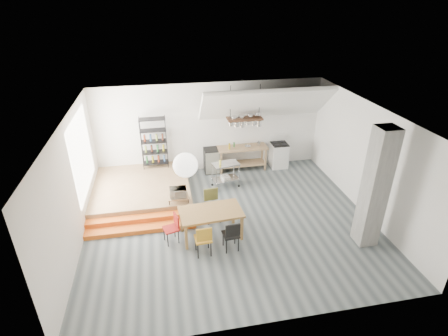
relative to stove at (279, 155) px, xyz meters
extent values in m
plane|color=#495254|center=(-2.50, -3.16, -0.48)|extent=(8.00, 8.00, 0.00)
cube|color=silver|center=(-2.50, 0.34, 1.12)|extent=(8.00, 0.04, 3.20)
cube|color=silver|center=(-6.50, -3.16, 1.12)|extent=(0.04, 7.00, 3.20)
cube|color=silver|center=(1.50, -3.16, 1.12)|extent=(0.04, 7.00, 3.20)
cube|color=white|center=(-2.50, -3.16, 2.72)|extent=(8.00, 7.00, 0.02)
cube|color=white|center=(-0.70, -0.26, 2.07)|extent=(4.40, 1.44, 1.32)
cube|color=white|center=(-6.48, -1.66, 1.32)|extent=(0.02, 2.50, 2.20)
cube|color=olive|center=(-5.00, -1.16, -0.28)|extent=(3.00, 3.00, 0.40)
cube|color=orange|center=(-5.00, -3.11, -0.41)|extent=(3.00, 0.35, 0.13)
cube|color=orange|center=(-5.00, -2.76, -0.35)|extent=(3.00, 0.35, 0.27)
cube|color=slate|center=(0.80, -4.66, 1.12)|extent=(0.50, 0.50, 3.20)
cube|color=olive|center=(-1.40, -0.01, 0.40)|extent=(1.80, 0.60, 0.06)
cube|color=olive|center=(-1.40, -0.01, -0.23)|extent=(1.70, 0.55, 0.04)
cube|color=olive|center=(-0.58, 0.21, -0.05)|extent=(0.06, 0.06, 0.86)
cube|color=olive|center=(-2.22, 0.21, -0.05)|extent=(0.06, 0.06, 0.86)
cube|color=olive|center=(-0.58, -0.23, -0.05)|extent=(0.06, 0.06, 0.86)
cube|color=olive|center=(-2.22, -0.23, -0.05)|extent=(0.06, 0.06, 0.86)
cube|color=white|center=(0.00, -0.01, -0.03)|extent=(0.60, 0.60, 0.90)
cube|color=black|center=(0.00, -0.01, 0.44)|extent=(0.58, 0.58, 0.03)
cube|color=white|center=(0.00, 0.27, 0.57)|extent=(0.60, 0.05, 0.25)
cylinder|color=black|center=(0.14, 0.13, 0.46)|extent=(0.18, 0.18, 0.02)
cylinder|color=black|center=(-0.14, 0.13, 0.46)|extent=(0.18, 0.18, 0.02)
cylinder|color=black|center=(0.14, -0.15, 0.46)|extent=(0.18, 0.18, 0.02)
cylinder|color=black|center=(-0.14, -0.15, 0.46)|extent=(0.18, 0.18, 0.02)
cube|color=#402519|center=(-1.40, -0.21, 1.57)|extent=(1.20, 0.50, 0.05)
cylinder|color=black|center=(-1.90, -0.21, 2.14)|extent=(0.02, 0.02, 1.15)
cylinder|color=black|center=(-0.90, -0.21, 2.14)|extent=(0.02, 0.02, 1.15)
cylinder|color=silver|center=(-1.90, -0.26, 1.43)|extent=(0.16, 0.16, 0.12)
cylinder|color=silver|center=(-1.70, -0.26, 1.41)|extent=(0.20, 0.20, 0.16)
cylinder|color=silver|center=(-1.50, -0.26, 1.39)|extent=(0.16, 0.16, 0.20)
cylinder|color=silver|center=(-1.30, -0.26, 1.43)|extent=(0.20, 0.20, 0.12)
cylinder|color=silver|center=(-1.10, -0.26, 1.41)|extent=(0.16, 0.16, 0.16)
cylinder|color=silver|center=(-0.90, -0.26, 1.39)|extent=(0.20, 0.20, 0.20)
cylinder|color=black|center=(-4.08, 0.22, 0.82)|extent=(0.02, 0.02, 1.80)
cylinder|color=black|center=(-4.92, 0.22, 0.82)|extent=(0.02, 0.02, 1.80)
cylinder|color=black|center=(-4.08, -0.14, 0.82)|extent=(0.02, 0.02, 1.80)
cylinder|color=black|center=(-4.92, -0.14, 0.82)|extent=(0.02, 0.02, 1.80)
cube|color=black|center=(-4.50, 0.04, 0.07)|extent=(0.88, 0.38, 0.02)
cube|color=black|center=(-4.50, 0.04, 0.47)|extent=(0.88, 0.38, 0.02)
cube|color=black|center=(-4.50, 0.04, 0.87)|extent=(0.88, 0.38, 0.02)
cube|color=black|center=(-4.50, 0.04, 1.27)|extent=(0.88, 0.38, 0.02)
cube|color=black|center=(-4.50, 0.04, 1.67)|extent=(0.88, 0.38, 0.03)
cylinder|color=#2E7439|center=(-4.50, 0.04, 0.21)|extent=(0.07, 0.07, 0.24)
cylinder|color=#9E931A|center=(-4.50, 0.04, 0.61)|extent=(0.07, 0.07, 0.24)
cylinder|color=maroon|center=(-4.50, 0.04, 1.01)|extent=(0.07, 0.07, 0.24)
cube|color=olive|center=(-3.90, -2.41, 0.07)|extent=(0.60, 0.40, 0.03)
cylinder|color=black|center=(-3.63, -2.24, -0.01)|extent=(0.02, 0.02, 0.13)
cylinder|color=black|center=(-4.17, -2.24, -0.01)|extent=(0.02, 0.02, 0.13)
cylinder|color=black|center=(-3.63, -2.58, -0.01)|extent=(0.02, 0.02, 0.13)
cylinder|color=black|center=(-4.17, -2.58, -0.01)|extent=(0.02, 0.02, 0.13)
sphere|color=white|center=(-3.73, -3.70, 1.72)|extent=(0.60, 0.60, 0.60)
cube|color=olive|center=(-3.13, -3.66, 0.26)|extent=(1.69, 1.03, 0.06)
cube|color=olive|center=(-2.43, -3.22, -0.12)|extent=(0.08, 0.08, 0.71)
cube|color=olive|center=(-3.89, -3.33, -0.12)|extent=(0.08, 0.08, 0.71)
cube|color=olive|center=(-2.37, -3.99, -0.12)|extent=(0.08, 0.08, 0.71)
cube|color=olive|center=(-3.84, -4.10, -0.12)|extent=(0.08, 0.08, 0.71)
cube|color=gold|center=(-3.44, -4.35, -0.02)|extent=(0.43, 0.43, 0.04)
cube|color=gold|center=(-3.43, -4.53, 0.23)|extent=(0.39, 0.06, 0.35)
cylinder|color=black|center=(-3.59, -4.52, -0.26)|extent=(0.03, 0.03, 0.45)
cylinder|color=black|center=(-3.27, -4.50, -0.26)|extent=(0.03, 0.03, 0.45)
cylinder|color=black|center=(-3.61, -4.19, -0.26)|extent=(0.03, 0.03, 0.45)
cylinder|color=black|center=(-3.29, -4.18, -0.26)|extent=(0.03, 0.03, 0.45)
cube|color=black|center=(-2.73, -4.30, -0.04)|extent=(0.42, 0.42, 0.04)
cube|color=black|center=(-2.71, -4.47, 0.21)|extent=(0.38, 0.07, 0.35)
cylinder|color=black|center=(-2.87, -4.47, -0.26)|extent=(0.03, 0.03, 0.43)
cylinder|color=black|center=(-2.56, -4.44, -0.26)|extent=(0.03, 0.03, 0.43)
cylinder|color=black|center=(-2.90, -4.15, -0.26)|extent=(0.03, 0.03, 0.43)
cylinder|color=black|center=(-2.58, -4.13, -0.26)|extent=(0.03, 0.03, 0.43)
cube|color=brown|center=(-2.98, -2.98, 0.01)|extent=(0.47, 0.47, 0.04)
cube|color=brown|center=(-2.99, -2.79, 0.28)|extent=(0.41, 0.08, 0.38)
cylinder|color=black|center=(-2.82, -2.80, -0.24)|extent=(0.03, 0.03, 0.48)
cylinder|color=black|center=(-3.16, -2.83, -0.24)|extent=(0.03, 0.03, 0.48)
cylinder|color=black|center=(-2.79, -3.14, -0.24)|extent=(0.03, 0.03, 0.48)
cylinder|color=black|center=(-3.13, -3.17, -0.24)|extent=(0.03, 0.03, 0.48)
cube|color=#A01916|center=(-4.20, -3.74, -0.07)|extent=(0.46, 0.46, 0.04)
cube|color=#A01916|center=(-4.04, -3.69, 0.16)|extent=(0.13, 0.35, 0.32)
cylinder|color=black|center=(-4.02, -3.84, -0.28)|extent=(0.03, 0.03, 0.41)
cylinder|color=black|center=(-4.10, -3.56, -0.28)|extent=(0.03, 0.03, 0.41)
cylinder|color=black|center=(-4.30, -3.92, -0.28)|extent=(0.03, 0.03, 0.41)
cylinder|color=black|center=(-4.38, -3.64, -0.28)|extent=(0.03, 0.03, 0.41)
cube|color=silver|center=(-2.24, -1.12, 0.36)|extent=(0.94, 0.64, 0.04)
cube|color=silver|center=(-2.24, -1.12, -0.19)|extent=(0.94, 0.64, 0.03)
cylinder|color=silver|center=(-1.89, -0.83, -0.05)|extent=(0.03, 0.03, 0.82)
sphere|color=black|center=(-1.89, -0.83, -0.44)|extent=(0.08, 0.08, 0.08)
cylinder|color=silver|center=(-2.67, -1.00, -0.05)|extent=(0.03, 0.03, 0.82)
sphere|color=black|center=(-2.67, -1.00, -0.44)|extent=(0.08, 0.08, 0.08)
cylinder|color=silver|center=(-1.80, -1.25, -0.05)|extent=(0.03, 0.03, 0.82)
sphere|color=black|center=(-1.80, -1.25, -0.44)|extent=(0.08, 0.08, 0.08)
cylinder|color=silver|center=(-2.59, -1.41, -0.05)|extent=(0.03, 0.03, 0.82)
sphere|color=black|center=(-2.59, -1.41, -0.44)|extent=(0.08, 0.08, 0.08)
cube|color=black|center=(-2.53, 0.04, -0.03)|extent=(0.53, 0.53, 0.90)
imported|color=beige|center=(-3.90, -2.41, 0.22)|extent=(0.49, 0.34, 0.27)
imported|color=silver|center=(-1.22, -0.06, 0.46)|extent=(0.26, 0.26, 0.05)
camera|label=1|loc=(-4.23, -11.22, 5.43)|focal=28.00mm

